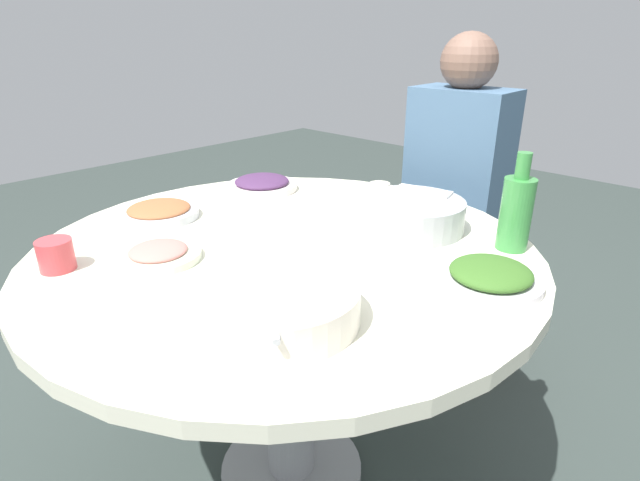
{
  "coord_description": "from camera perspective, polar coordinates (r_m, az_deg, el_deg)",
  "views": [
    {
      "loc": [
        -0.77,
        -0.85,
        1.24
      ],
      "look_at": [
        0.02,
        -0.1,
        0.78
      ],
      "focal_mm": 28.62,
      "sensor_mm": 36.0,
      "label": 1
    }
  ],
  "objects": [
    {
      "name": "ground",
      "position": [
        1.69,
        -3.18,
        -24.37
      ],
      "size": [
        8.0,
        8.0,
        0.0
      ],
      "primitive_type": "plane",
      "color": "#333D3A"
    },
    {
      "name": "dish_tofu_braise",
      "position": [
        1.5,
        -17.54,
        3.13
      ],
      "size": [
        0.22,
        0.22,
        0.04
      ],
      "color": "silver",
      "rests_on": "round_dining_table"
    },
    {
      "name": "diner_left",
      "position": [
        1.92,
        15.19,
        8.33
      ],
      "size": [
        0.35,
        0.35,
        0.76
      ],
      "color": "#2D333D",
      "rests_on": "stool_for_diner_left"
    },
    {
      "name": "dish_shrimp",
      "position": [
        1.23,
        -17.61,
        -1.41
      ],
      "size": [
        0.19,
        0.19,
        0.04
      ],
      "color": "silver",
      "rests_on": "round_dining_table"
    },
    {
      "name": "tea_cup_near",
      "position": [
        1.58,
        6.65,
        5.44
      ],
      "size": [
        0.06,
        0.06,
        0.05
      ],
      "primitive_type": "cylinder",
      "color": "beige",
      "rests_on": "round_dining_table"
    },
    {
      "name": "rice_bowl",
      "position": [
        1.36,
        10.22,
        2.97
      ],
      "size": [
        0.27,
        0.27,
        0.09
      ],
      "color": "#B2B5BA",
      "rests_on": "round_dining_table"
    },
    {
      "name": "dish_eggplant",
      "position": [
        1.69,
        -6.5,
        6.3
      ],
      "size": [
        0.23,
        0.23,
        0.05
      ],
      "color": "white",
      "rests_on": "round_dining_table"
    },
    {
      "name": "round_dining_table",
      "position": [
        1.31,
        -3.75,
        -6.01
      ],
      "size": [
        1.23,
        1.23,
        0.75
      ],
      "color": "#99999E",
      "rests_on": "ground"
    },
    {
      "name": "dish_greens",
      "position": [
        1.11,
        18.51,
        -3.79
      ],
      "size": [
        0.21,
        0.21,
        0.05
      ],
      "color": "silver",
      "rests_on": "round_dining_table"
    },
    {
      "name": "soup_bowl",
      "position": [
        0.93,
        -4.39,
        -7.19
      ],
      "size": [
        0.29,
        0.29,
        0.07
      ],
      "color": "white",
      "rests_on": "round_dining_table"
    },
    {
      "name": "green_bottle",
      "position": [
        1.29,
        21.08,
        3.07
      ],
      "size": [
        0.07,
        0.07,
        0.24
      ],
      "color": "#3C9042",
      "rests_on": "round_dining_table"
    },
    {
      "name": "tea_cup_far",
      "position": [
        1.26,
        -27.43,
        -1.45
      ],
      "size": [
        0.08,
        0.08,
        0.07
      ],
      "primitive_type": "cylinder",
      "color": "#D04248",
      "rests_on": "round_dining_table"
    },
    {
      "name": "stool_for_diner_left",
      "position": [
        2.12,
        13.66,
        -6.28
      ],
      "size": [
        0.37,
        0.37,
        0.47
      ],
      "primitive_type": "cylinder",
      "color": "brown",
      "rests_on": "ground"
    }
  ]
}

